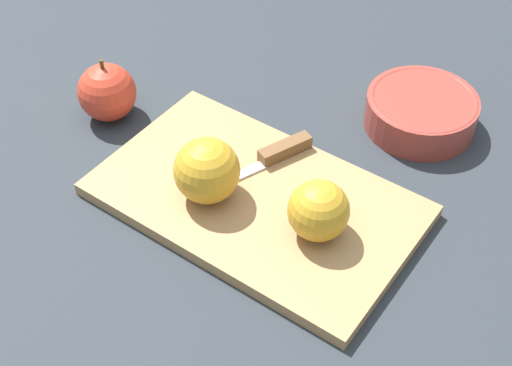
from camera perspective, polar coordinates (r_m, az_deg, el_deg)
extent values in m
plane|color=#282D33|center=(0.84, 0.00, -1.73)|extent=(4.00, 4.00, 0.00)
cube|color=#A37A4C|center=(0.83, 0.00, -1.36)|extent=(0.40, 0.27, 0.02)
sphere|color=gold|center=(0.76, 5.02, -2.22)|extent=(0.07, 0.07, 0.07)
cylinder|color=beige|center=(0.76, 4.58, -2.28)|extent=(0.04, 0.05, 0.06)
sphere|color=gold|center=(0.80, -3.95, 0.99)|extent=(0.08, 0.08, 0.08)
cylinder|color=beige|center=(0.80, -3.56, 1.21)|extent=(0.07, 0.03, 0.07)
cube|color=silver|center=(0.84, -1.68, 0.47)|extent=(0.05, 0.08, 0.00)
cube|color=brown|center=(0.87, 2.54, 2.67)|extent=(0.05, 0.07, 0.02)
sphere|color=red|center=(0.95, -11.84, 7.12)|extent=(0.08, 0.08, 0.08)
cylinder|color=#4C3319|center=(0.93, -12.24, 9.28)|extent=(0.01, 0.01, 0.01)
cylinder|color=#99382D|center=(0.95, 13.04, 5.55)|extent=(0.14, 0.14, 0.04)
torus|color=#99382D|center=(0.94, 13.22, 6.41)|extent=(0.14, 0.14, 0.01)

